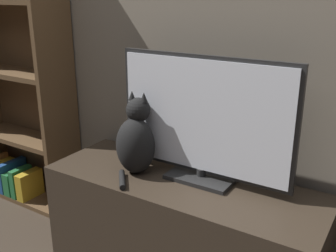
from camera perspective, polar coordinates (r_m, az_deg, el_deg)
name	(u,v)px	position (r m, az deg, el deg)	size (l,w,h in m)	color
wall_back	(214,7)	(1.94, 6.71, 16.72)	(4.80, 0.05, 2.60)	#756B5B
tv_stand	(181,228)	(2.02, 1.90, -14.54)	(1.36, 0.48, 0.52)	#33281E
tv	(203,121)	(1.80, 5.12, 0.76)	(0.87, 0.19, 0.59)	black
cat	(136,141)	(1.92, -4.63, -2.15)	(0.21, 0.30, 0.40)	black
bookshelf	(21,85)	(2.75, -20.58, 5.60)	(0.78, 0.28, 1.77)	brown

